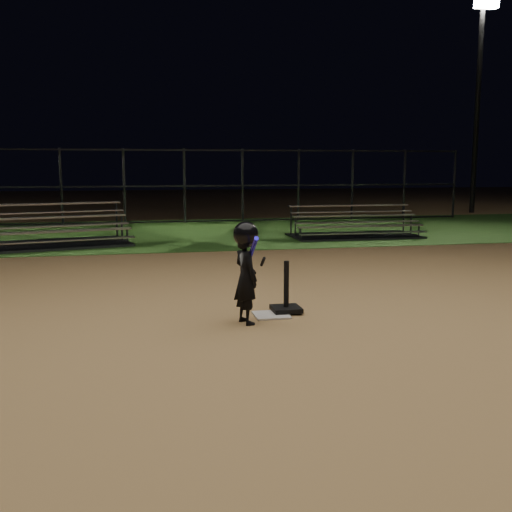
{
  "coord_description": "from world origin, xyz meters",
  "views": [
    {
      "loc": [
        -1.75,
        -7.51,
        1.98
      ],
      "look_at": [
        0.0,
        1.0,
        0.65
      ],
      "focal_mm": 42.17,
      "sensor_mm": 36.0,
      "label": 1
    }
  ],
  "objects_px": {
    "bleacher_left": "(40,238)",
    "home_plate": "(271,315)",
    "light_pole_right": "(479,89)",
    "bleacher_right": "(355,231)",
    "batting_tee": "(286,302)",
    "child_batter": "(246,270)"
  },
  "relations": [
    {
      "from": "bleacher_left",
      "to": "light_pole_right",
      "type": "height_order",
      "value": "light_pole_right"
    },
    {
      "from": "home_plate",
      "to": "child_batter",
      "type": "distance_m",
      "value": 0.83
    },
    {
      "from": "batting_tee",
      "to": "bleacher_left",
      "type": "distance_m",
      "value": 8.61
    },
    {
      "from": "home_plate",
      "to": "light_pole_right",
      "type": "relative_size",
      "value": 0.05
    },
    {
      "from": "bleacher_left",
      "to": "home_plate",
      "type": "bearing_deg",
      "value": -76.42
    },
    {
      "from": "home_plate",
      "to": "bleacher_right",
      "type": "xyz_separation_m",
      "value": [
        4.2,
        7.96,
        0.16
      ]
    },
    {
      "from": "batting_tee",
      "to": "light_pole_right",
      "type": "relative_size",
      "value": 0.08
    },
    {
      "from": "home_plate",
      "to": "light_pole_right",
      "type": "distance_m",
      "value": 19.79
    },
    {
      "from": "batting_tee",
      "to": "child_batter",
      "type": "distance_m",
      "value": 0.93
    },
    {
      "from": "batting_tee",
      "to": "bleacher_right",
      "type": "distance_m",
      "value": 8.78
    },
    {
      "from": "bleacher_right",
      "to": "light_pole_right",
      "type": "distance_m",
      "value": 11.51
    },
    {
      "from": "child_batter",
      "to": "home_plate",
      "type": "bearing_deg",
      "value": -70.97
    },
    {
      "from": "bleacher_left",
      "to": "batting_tee",
      "type": "bearing_deg",
      "value": -74.66
    },
    {
      "from": "child_batter",
      "to": "light_pole_right",
      "type": "distance_m",
      "value": 20.1
    },
    {
      "from": "child_batter",
      "to": "light_pole_right",
      "type": "height_order",
      "value": "light_pole_right"
    },
    {
      "from": "bleacher_left",
      "to": "child_batter",
      "type": "bearing_deg",
      "value": -79.64
    },
    {
      "from": "batting_tee",
      "to": "bleacher_right",
      "type": "height_order",
      "value": "bleacher_right"
    },
    {
      "from": "batting_tee",
      "to": "child_batter",
      "type": "xyz_separation_m",
      "value": [
        -0.63,
        -0.42,
        0.54
      ]
    },
    {
      "from": "bleacher_right",
      "to": "light_pole_right",
      "type": "relative_size",
      "value": 0.42
    },
    {
      "from": "child_batter",
      "to": "bleacher_left",
      "type": "distance_m",
      "value": 8.72
    },
    {
      "from": "bleacher_left",
      "to": "bleacher_right",
      "type": "xyz_separation_m",
      "value": [
        8.15,
        0.32,
        -0.03
      ]
    },
    {
      "from": "batting_tee",
      "to": "bleacher_left",
      "type": "xyz_separation_m",
      "value": [
        -4.19,
        7.52,
        0.07
      ]
    }
  ]
}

